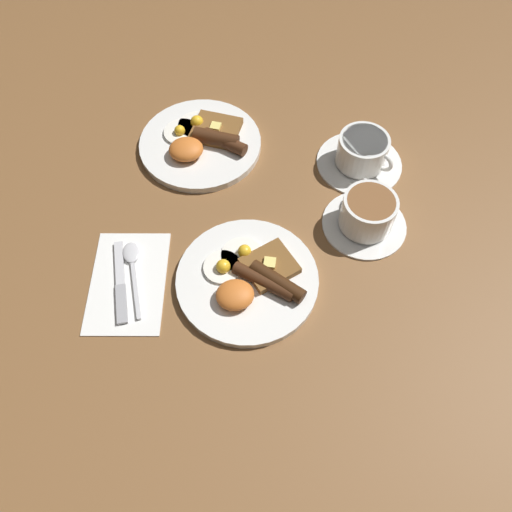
# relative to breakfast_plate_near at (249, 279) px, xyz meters

# --- Properties ---
(ground_plane) EXTENTS (3.00, 3.00, 0.00)m
(ground_plane) POSITION_rel_breakfast_plate_near_xyz_m (-0.00, 0.00, -0.01)
(ground_plane) COLOR brown
(breakfast_plate_near) EXTENTS (0.24, 0.24, 0.04)m
(breakfast_plate_near) POSITION_rel_breakfast_plate_near_xyz_m (0.00, 0.00, 0.00)
(breakfast_plate_near) COLOR white
(breakfast_plate_near) RESTS_ON ground_plane
(breakfast_plate_far) EXTENTS (0.25, 0.25, 0.05)m
(breakfast_plate_far) POSITION_rel_breakfast_plate_near_xyz_m (-0.07, 0.33, 0.00)
(breakfast_plate_far) COLOR white
(breakfast_plate_far) RESTS_ON ground_plane
(teacup_near) EXTENTS (0.15, 0.15, 0.07)m
(teacup_near) POSITION_rel_breakfast_plate_near_xyz_m (0.22, 0.10, 0.02)
(teacup_near) COLOR white
(teacup_near) RESTS_ON ground_plane
(teacup_far) EXTENTS (0.17, 0.17, 0.07)m
(teacup_far) POSITION_rel_breakfast_plate_near_xyz_m (0.25, 0.25, 0.02)
(teacup_far) COLOR white
(teacup_far) RESTS_ON ground_plane
(napkin) EXTENTS (0.15, 0.21, 0.01)m
(napkin) POSITION_rel_breakfast_plate_near_xyz_m (-0.21, 0.02, -0.01)
(napkin) COLOR white
(napkin) RESTS_ON ground_plane
(knife) EXTENTS (0.03, 0.16, 0.01)m
(knife) POSITION_rel_breakfast_plate_near_xyz_m (-0.22, 0.01, -0.01)
(knife) COLOR silver
(knife) RESTS_ON napkin
(spoon) EXTENTS (0.04, 0.15, 0.01)m
(spoon) POSITION_rel_breakfast_plate_near_xyz_m (-0.20, 0.06, -0.00)
(spoon) COLOR silver
(spoon) RESTS_ON napkin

